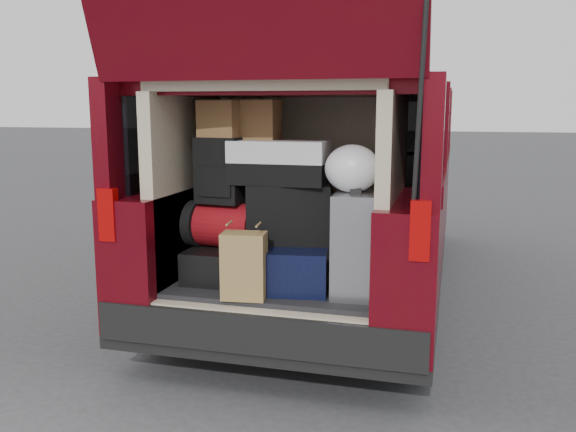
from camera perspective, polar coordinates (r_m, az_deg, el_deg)
name	(u,v)px	position (r m, az deg, el deg)	size (l,w,h in m)	color
ground	(272,377)	(3.82, -1.47, -14.84)	(80.00, 80.00, 0.00)	#333335
minivan	(333,189)	(5.32, 4.23, 2.50)	(1.90, 5.35, 2.77)	black
load_floor	(284,319)	(3.96, -0.33, -9.61)	(1.24, 1.05, 0.55)	black
black_hardshell	(222,263)	(3.87, -6.21, -4.35)	(0.37, 0.50, 0.20)	black
navy_hardshell	(289,264)	(3.70, 0.14, -4.54)	(0.48, 0.58, 0.25)	black
silver_roller	(356,244)	(3.50, 6.41, -2.60)	(0.25, 0.39, 0.59)	white
kraft_bag	(244,266)	(3.43, -4.12, -4.66)	(0.24, 0.16, 0.38)	#A7864B
red_duffel	(224,225)	(3.82, -6.02, -0.80)	(0.43, 0.28, 0.28)	maroon
black_soft_case	(290,213)	(3.69, 0.19, 0.28)	(0.50, 0.30, 0.36)	black
backpack	(220,170)	(3.75, -6.35, 4.27)	(0.28, 0.17, 0.40)	black
twotone_duffel	(280,162)	(3.66, -0.78, 5.06)	(0.58, 0.30, 0.26)	silver
grocery_sack_lower	(221,119)	(3.74, -6.24, 9.03)	(0.24, 0.20, 0.22)	brown
grocery_sack_upper	(259,120)	(3.76, -2.75, 8.99)	(0.24, 0.20, 0.24)	brown
plastic_bag_right	(352,169)	(3.44, 6.03, 4.44)	(0.31, 0.29, 0.27)	white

